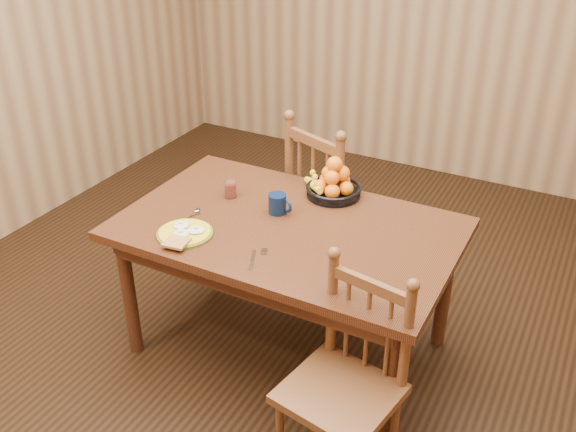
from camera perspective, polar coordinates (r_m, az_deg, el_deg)
The scene contains 10 objects.
room at distance 2.82m, azimuth 0.00°, elevation 9.77°, with size 4.52×5.02×2.72m.
dining_table at distance 3.12m, azimuth 0.00°, elevation -2.16°, with size 1.60×1.00×0.75m.
chair_far at distance 3.72m, azimuth 3.98°, elevation 0.77°, with size 0.62×0.60×1.06m.
chair_near at distance 2.66m, azimuth 5.13°, elevation -14.67°, with size 0.49×0.47×0.94m.
breakfast_plate at distance 3.02m, azimuth -9.19°, elevation -1.51°, with size 0.26×0.29×0.04m.
fork at distance 2.83m, azimuth -2.84°, elevation -3.63°, with size 0.07×0.18×0.00m.
spoon at distance 3.21m, azimuth -8.30°, elevation 0.33°, with size 0.05×0.16×0.01m.
coffee_mug at distance 3.15m, azimuth -0.88°, elevation 1.11°, with size 0.13×0.09×0.10m.
juice_glass at distance 3.32m, azimuth -5.13°, elevation 2.36°, with size 0.06×0.06×0.09m.
fruit_bowl at distance 3.32m, azimuth 4.03°, elevation 2.89°, with size 0.32×0.29×0.22m.
Camera 1 is at (1.24, -2.34, 2.31)m, focal length 40.00 mm.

